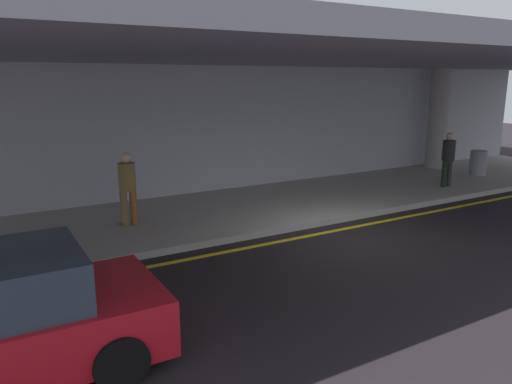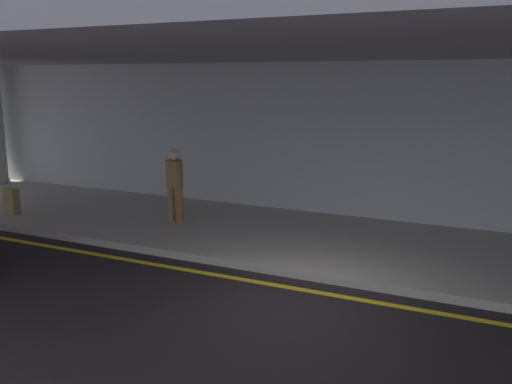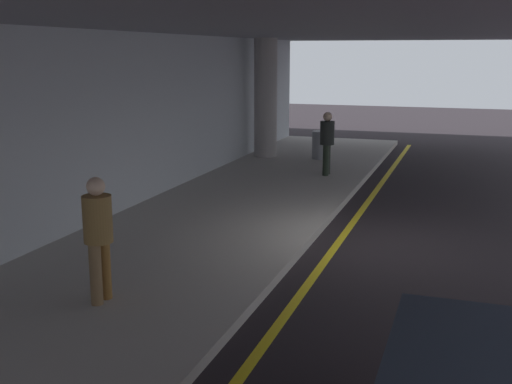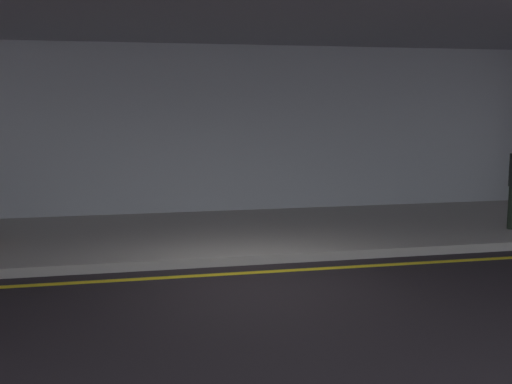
{
  "view_description": "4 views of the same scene",
  "coord_description": "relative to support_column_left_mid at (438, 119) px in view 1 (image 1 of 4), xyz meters",
  "views": [
    {
      "loc": [
        -7.04,
        -7.78,
        3.4
      ],
      "look_at": [
        -1.2,
        2.22,
        0.72
      ],
      "focal_mm": 34.2,
      "sensor_mm": 36.0,
      "label": 1
    },
    {
      "loc": [
        2.9,
        -7.5,
        3.4
      ],
      "look_at": [
        -1.59,
        1.9,
        1.26
      ],
      "focal_mm": 38.89,
      "sensor_mm": 36.0,
      "label": 2
    },
    {
      "loc": [
        -11.04,
        -1.59,
        3.4
      ],
      "look_at": [
        -1.63,
        1.6,
        1.2
      ],
      "focal_mm": 44.83,
      "sensor_mm": 36.0,
      "label": 3
    },
    {
      "loc": [
        -1.78,
        -8.33,
        2.54
      ],
      "look_at": [
        0.28,
        1.35,
        1.12
      ],
      "focal_mm": 43.49,
      "sensor_mm": 36.0,
      "label": 4
    }
  ],
  "objects": [
    {
      "name": "lane_stripe_yellow",
      "position": [
        -8.0,
        -3.99,
        -1.97
      ],
      "size": [
        26.0,
        0.14,
        0.01
      ],
      "primitive_type": "cube",
      "color": "yellow",
      "rests_on": "ground"
    },
    {
      "name": "support_column_left_mid",
      "position": [
        0.0,
        0.0,
        0.0
      ],
      "size": [
        0.71,
        0.71,
        3.65
      ],
      "primitive_type": "cylinder",
      "color": "#A59D9B",
      "rests_on": "sidewalk"
    },
    {
      "name": "ceiling_overhang",
      "position": [
        -8.0,
        -1.96,
        1.97
      ],
      "size": [
        28.0,
        13.2,
        0.3
      ],
      "primitive_type": "cube",
      "color": "gray",
      "rests_on": "support_column_far_left"
    },
    {
      "name": "sidewalk",
      "position": [
        -8.0,
        -1.46,
        -1.9
      ],
      "size": [
        26.0,
        4.2,
        0.15
      ],
      "primitive_type": "cube",
      "color": "#AAA39C",
      "rests_on": "ground"
    },
    {
      "name": "ground_plane",
      "position": [
        -8.0,
        -4.56,
        -1.97
      ],
      "size": [
        60.0,
        60.0,
        0.0
      ],
      "primitive_type": "plane",
      "color": "black"
    },
    {
      "name": "traveler_with_luggage",
      "position": [
        -2.46,
        -2.52,
        -0.86
      ],
      "size": [
        0.38,
        0.38,
        1.68
      ],
      "rotation": [
        0.0,
        0.0,
        3.98
      ],
      "color": "black",
      "rests_on": "sidewalk"
    },
    {
      "name": "terminal_back_wall",
      "position": [
        -8.0,
        0.79,
        -0.07
      ],
      "size": [
        26.0,
        0.3,
        3.8
      ],
      "primitive_type": "cube",
      "color": "#B4B9C0",
      "rests_on": "ground"
    },
    {
      "name": "person_waiting_for_ride",
      "position": [
        -12.14,
        -1.64,
        -0.86
      ],
      "size": [
        0.38,
        0.38,
        1.68
      ],
      "rotation": [
        0.0,
        0.0,
        3.55
      ],
      "color": "brown",
      "rests_on": "sidewalk"
    },
    {
      "name": "trash_bin_steel",
      "position": [
        0.1,
        -1.77,
        -1.4
      ],
      "size": [
        0.56,
        0.56,
        0.85
      ],
      "primitive_type": "cylinder",
      "color": "gray",
      "rests_on": "sidewalk"
    }
  ]
}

